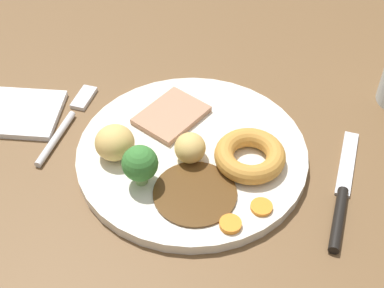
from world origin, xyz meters
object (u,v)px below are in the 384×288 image
Objects in this scene: dinner_plate at (192,154)px; carrot_coin_front at (261,207)px; roast_potato_left at (190,148)px; knife at (342,197)px; broccoli_floret at (140,164)px; yorkshire_pudding at (250,156)px; folded_napkin at (18,113)px; meat_slice_main at (171,115)px; carrot_coin_back at (230,224)px; fork at (68,121)px; roast_potato_right at (115,143)px.

carrot_coin_front reaches higher than dinner_plate.
roast_potato_left is 17.97cm from knife.
broccoli_floret is at bearing 103.83° from knife.
folded_napkin is at bearing 173.51° from yorkshire_pudding.
carrot_coin_front is (12.81, -12.07, -0.18)cm from meat_slice_main.
carrot_coin_back is at bearing -56.65° from meat_slice_main.
meat_slice_main is 0.45× the size of knife.
fork is (-13.16, -2.23, -1.41)cm from meat_slice_main.
yorkshire_pudding reaches higher than knife.
yorkshire_pudding reaches higher than carrot_coin_back.
roast_potato_left is 8.72cm from roast_potato_right.
roast_potato_right is 5.38cm from broccoli_floret.
broccoli_floret is (4.05, -3.42, 0.90)cm from roast_potato_right.
roast_potato_right is at bearing 165.92° from carrot_coin_front.
carrot_coin_front is 1.02× the size of carrot_coin_back.
yorkshire_pudding is at bearing -4.92° from dinner_plate.
roast_potato_right is at bearing -122.58° from meat_slice_main.
yorkshire_pudding is at bearing 85.60° from carrot_coin_back.
fork is at bearing 170.58° from dinner_plate.
broccoli_floret is at bearing -126.92° from dinner_plate.
roast_potato_right reaches higher than meat_slice_main.
carrot_coin_back is 0.13× the size of knife.
broccoli_floret is 0.33× the size of fork.
fork is (-16.86, 2.80, -0.31)cm from dinner_plate.
broccoli_floret reaches higher than carrot_coin_back.
roast_potato_left is at bearing -87.94° from dinner_plate.
broccoli_floret is at bearing 159.56° from carrot_coin_back.
roast_potato_right is (-4.88, -7.63, 1.62)cm from meat_slice_main.
folded_napkin is (-15.28, 5.50, -3.02)cm from roast_potato_right.
knife is (34.61, -5.63, 0.06)cm from fork.
folded_napkin is (-30.78, 3.50, -2.13)cm from yorkshire_pudding.
broccoli_floret is (-0.83, -11.05, 2.52)cm from meat_slice_main.
roast_potato_right reaches higher than carrot_coin_front.
roast_potato_right reaches higher than roast_potato_left.
fork is at bearing 86.46° from knife.
knife reaches higher than fork.
meat_slice_main is at bearing -75.49° from fork.
roast_potato_left reaches higher than fork.
carrot_coin_back is 0.47× the size of broccoli_floret.
yorkshire_pudding is at bearing -6.49° from folded_napkin.
meat_slice_main is 0.54× the size of fork.
meat_slice_main is 20.31cm from folded_napkin.
roast_potato_right is 0.25× the size of knife.
carrot_coin_back is (14.78, -7.42, -1.73)cm from roast_potato_right.
yorkshire_pudding reaches higher than meat_slice_main.
yorkshire_pudding reaches higher than dinner_plate.
fork is 0.83× the size of knife.
broccoli_floret reaches higher than dinner_plate.
roast_potato_left is 0.21× the size of knife.
carrot_coin_front is at bearing -32.30° from roast_potato_left.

